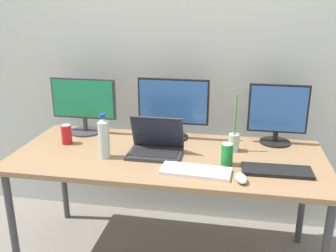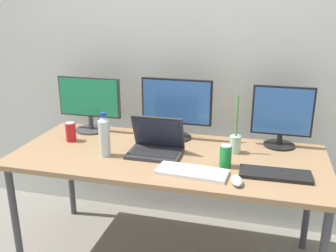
{
  "view_description": "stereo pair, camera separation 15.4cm",
  "coord_description": "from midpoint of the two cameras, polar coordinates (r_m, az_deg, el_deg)",
  "views": [
    {
      "loc": [
        0.38,
        -2.04,
        1.61
      ],
      "look_at": [
        0.0,
        0.0,
        0.92
      ],
      "focal_mm": 40.0,
      "sensor_mm": 36.0,
      "label": 1
    },
    {
      "loc": [
        0.53,
        -2.0,
        1.61
      ],
      "look_at": [
        0.0,
        0.0,
        0.92
      ],
      "focal_mm": 40.0,
      "sensor_mm": 36.0,
      "label": 2
    }
  ],
  "objects": [
    {
      "name": "monitor_right",
      "position": [
        2.44,
        14.65,
        1.78
      ],
      "size": [
        0.37,
        0.19,
        0.39
      ],
      "color": "black",
      "rests_on": "work_desk"
    },
    {
      "name": "wall_back",
      "position": [
        2.67,
        0.66,
        11.76
      ],
      "size": [
        7.0,
        0.08,
        2.6
      ],
      "primitive_type": "cube",
      "color": "silver",
      "rests_on": "ground"
    },
    {
      "name": "soda_can_near_keyboard",
      "position": [
        2.1,
        6.92,
        -4.35
      ],
      "size": [
        0.07,
        0.07,
        0.13
      ],
      "color": "#197F33",
      "rests_on": "work_desk"
    },
    {
      "name": "keyboard_aux",
      "position": [
        2.01,
        2.03,
        -6.92
      ],
      "size": [
        0.38,
        0.17,
        0.02
      ],
      "primitive_type": "cube",
      "rotation": [
        0.0,
        0.0,
        -0.07
      ],
      "color": "white",
      "rests_on": "work_desk"
    },
    {
      "name": "work_desk",
      "position": [
        2.27,
        -1.95,
        -5.67
      ],
      "size": [
        1.86,
        0.8,
        0.74
      ],
      "color": "#424247",
      "rests_on": "ground"
    },
    {
      "name": "keyboard_main",
      "position": [
        2.08,
        14.2,
        -6.66
      ],
      "size": [
        0.37,
        0.15,
        0.02
      ],
      "primitive_type": "cube",
      "rotation": [
        0.0,
        0.0,
        0.02
      ],
      "color": "black",
      "rests_on": "work_desk"
    },
    {
      "name": "monitor_left",
      "position": [
        2.64,
        -14.35,
        3.22
      ],
      "size": [
        0.45,
        0.22,
        0.38
      ],
      "color": "#38383D",
      "rests_on": "work_desk"
    },
    {
      "name": "water_bottle",
      "position": [
        2.21,
        -11.73,
        -1.78
      ],
      "size": [
        0.07,
        0.07,
        0.27
      ],
      "color": "silver",
      "rests_on": "work_desk"
    },
    {
      "name": "laptop_silver",
      "position": [
        2.24,
        -3.83,
        -3.0
      ],
      "size": [
        0.32,
        0.23,
        0.23
      ],
      "color": "#2D2D33",
      "rests_on": "work_desk"
    },
    {
      "name": "mouse_by_keyboard",
      "position": [
        1.94,
        8.85,
        -7.91
      ],
      "size": [
        0.08,
        0.12,
        0.04
      ],
      "primitive_type": "ellipsoid",
      "rotation": [
        0.0,
        0.0,
        0.24
      ],
      "color": "silver",
      "rests_on": "work_desk"
    },
    {
      "name": "monitor_center",
      "position": [
        2.45,
        -1.01,
        2.98
      ],
      "size": [
        0.47,
        0.2,
        0.4
      ],
      "color": "black",
      "rests_on": "work_desk"
    },
    {
      "name": "bamboo_vase",
      "position": [
        2.3,
        8.15,
        -2.15
      ],
      "size": [
        0.07,
        0.07,
        0.36
      ],
      "color": "#B2D1B7",
      "rests_on": "work_desk"
    },
    {
      "name": "soda_can_by_laptop",
      "position": [
        2.5,
        -16.92,
        -1.24
      ],
      "size": [
        0.07,
        0.07,
        0.13
      ],
      "color": "red",
      "rests_on": "work_desk"
    }
  ]
}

